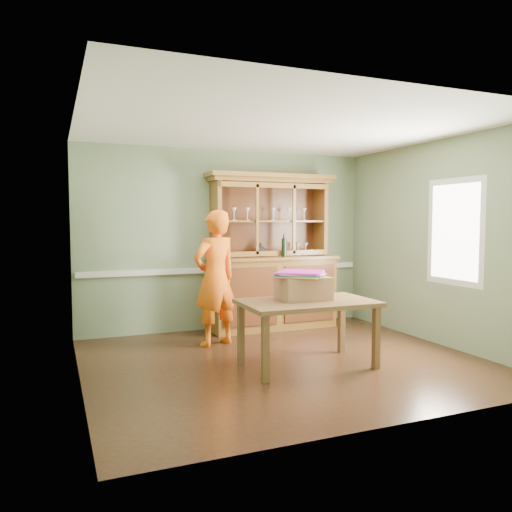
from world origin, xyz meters
name	(u,v)px	position (x,y,z in m)	size (l,w,h in m)	color
floor	(284,361)	(0.00, 0.00, 0.00)	(4.50, 4.50, 0.00)	#402314
ceiling	(285,127)	(0.00, 0.00, 2.70)	(4.50, 4.50, 0.00)	white
wall_back	(228,240)	(0.00, 2.00, 1.35)	(4.50, 4.50, 0.00)	gray
wall_left	(78,250)	(-2.25, 0.00, 1.35)	(4.00, 4.00, 0.00)	gray
wall_right	(438,243)	(2.25, 0.00, 1.35)	(4.00, 4.00, 0.00)	gray
wall_front	(395,258)	(0.00, -2.00, 1.35)	(4.50, 4.50, 0.00)	gray
chair_rail	(229,269)	(0.00, 1.98, 0.90)	(4.41, 0.05, 0.08)	silver
framed_map	(78,229)	(-2.23, 0.30, 1.55)	(0.03, 0.60, 0.46)	#341F14
window_panel	(454,232)	(2.23, -0.30, 1.50)	(0.03, 0.96, 1.36)	silver
china_hutch	(272,275)	(0.61, 1.73, 0.82)	(1.99, 0.66, 2.34)	brown
dining_table	(308,308)	(0.16, -0.27, 0.66)	(1.50, 0.92, 0.74)	brown
cardboard_box	(303,288)	(0.17, -0.15, 0.87)	(0.55, 0.44, 0.26)	#976C4D
kite_stack	(300,274)	(0.12, -0.16, 1.03)	(0.67, 0.67, 0.06)	#C71E9D
person	(215,278)	(-0.51, 1.04, 0.89)	(0.65, 0.43, 1.78)	orange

